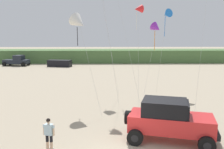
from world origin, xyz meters
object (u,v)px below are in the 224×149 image
distant_pickup (17,61)px  kite_green_box (138,9)px  kite_purple_stunt (156,28)px  distant_sedan (60,63)px  kite_black_sled (167,14)px  jeep (169,119)px  kite_blue_swept (79,22)px  person_watching (49,132)px

distant_pickup → kite_green_box: bearing=-48.4°
kite_purple_stunt → kite_green_box: 2.55m
distant_sedan → kite_purple_stunt: kite_purple_stunt is taller
distant_pickup → kite_purple_stunt: bearing=-45.6°
kite_black_sled → distant_pickup: bearing=137.9°
jeep → kite_blue_swept: kite_blue_swept is taller
kite_green_box → jeep: bearing=-88.2°
jeep → kite_purple_stunt: kite_purple_stunt is taller
distant_pickup → kite_blue_swept: kite_blue_swept is taller
kite_blue_swept → distant_sedan: bearing=104.5°
distant_sedan → kite_black_sled: size_ratio=0.50×
person_watching → kite_purple_stunt: 15.60m
kite_purple_stunt → distant_sedan: bearing=123.1°
distant_sedan → kite_blue_swept: kite_blue_swept is taller
kite_green_box → kite_black_sled: bearing=27.5°
distant_sedan → kite_purple_stunt: (13.47, -20.69, 5.75)m
person_watching → kite_green_box: kite_green_box is taller
distant_pickup → kite_black_sled: bearing=-42.1°
distant_sedan → kite_blue_swept: (6.49, -25.11, 6.05)m
jeep → kite_blue_swept: 10.46m
jeep → distant_sedan: 34.31m
jeep → kite_purple_stunt: 12.64m
kite_black_sled → kite_blue_swept: 10.13m
distant_pickup → distant_sedan: 8.40m
jeep → kite_purple_stunt: (1.48, 11.45, 5.15)m
kite_blue_swept → jeep: bearing=-51.9°
jeep → distant_sedan: (-11.99, 32.14, -0.60)m
kite_purple_stunt → kite_blue_swept: bearing=-147.7°
person_watching → kite_black_sled: bearing=57.0°
kite_purple_stunt → kite_black_sled: bearing=46.5°
kite_black_sled → kite_blue_swept: kite_black_sled is taller
person_watching → kite_blue_swept: kite_blue_swept is taller
jeep → kite_black_sled: 14.64m
jeep → distant_sedan: bearing=110.5°
kite_purple_stunt → kite_blue_swept: size_ratio=0.93×
jeep → person_watching: 6.30m
distant_pickup → kite_green_box: size_ratio=0.57×
distant_sedan → distant_pickup: bearing=-177.4°
jeep → kite_blue_swept: size_ratio=0.67×
distant_pickup → jeep: bearing=-58.9°
kite_black_sled → kite_purple_stunt: kite_black_sled is taller
person_watching → kite_blue_swept: 9.88m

